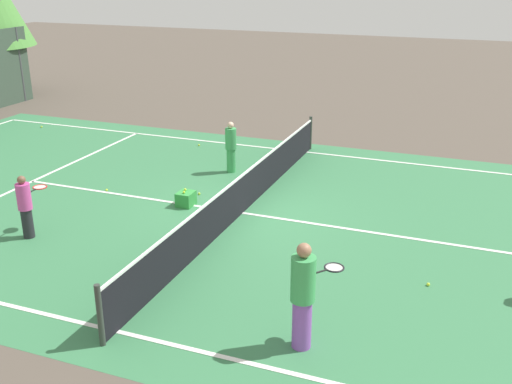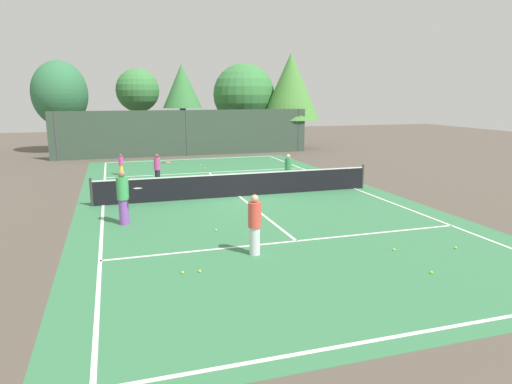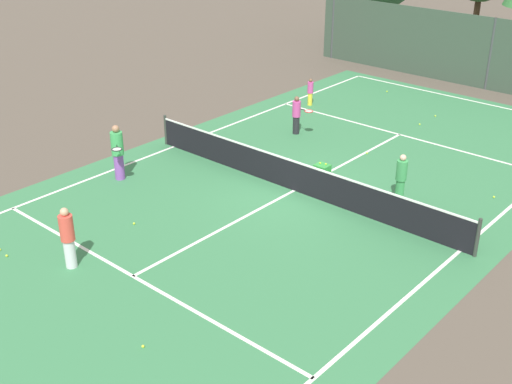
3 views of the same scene
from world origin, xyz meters
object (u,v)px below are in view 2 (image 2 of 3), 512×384
(player_1, at_px, (158,168))
(tennis_ball_8, at_px, (183,273))
(player_0, at_px, (288,170))
(tennis_ball_3, at_px, (205,168))
(tennis_ball_10, at_px, (216,230))
(player_4, at_px, (121,164))
(tennis_ball_1, at_px, (220,179))
(tennis_ball_11, at_px, (246,188))
(ball_crate, at_px, (229,186))
(tennis_ball_6, at_px, (145,164))
(player_2, at_px, (255,224))
(tennis_ball_9, at_px, (200,271))
(player_3, at_px, (123,197))
(tennis_ball_0, at_px, (271,159))
(tennis_ball_2, at_px, (201,165))
(tennis_ball_7, at_px, (394,250))
(tennis_ball_12, at_px, (456,248))
(tennis_ball_5, at_px, (310,176))
(tennis_ball_4, at_px, (431,272))

(player_1, xyz_separation_m, tennis_ball_8, (-0.58, -11.84, -0.72))
(player_0, xyz_separation_m, tennis_ball_8, (-6.38, -9.41, -0.74))
(tennis_ball_3, distance_m, tennis_ball_10, 12.69)
(player_1, bearing_deg, player_4, 118.43)
(tennis_ball_1, height_order, tennis_ball_11, same)
(player_4, distance_m, ball_crate, 7.14)
(tennis_ball_1, xyz_separation_m, tennis_ball_6, (-3.22, 6.69, 0.00))
(player_1, relative_size, player_2, 0.88)
(tennis_ball_8, height_order, tennis_ball_11, same)
(tennis_ball_9, relative_size, tennis_ball_10, 1.00)
(player_0, height_order, player_3, player_3)
(tennis_ball_0, relative_size, tennis_ball_6, 1.00)
(tennis_ball_2, bearing_deg, tennis_ball_7, -82.68)
(ball_crate, relative_size, tennis_ball_6, 6.99)
(ball_crate, distance_m, tennis_ball_12, 10.68)
(tennis_ball_5, bearing_deg, tennis_ball_3, 138.59)
(player_4, xyz_separation_m, ball_crate, (4.59, -5.45, -0.41))
(player_0, distance_m, player_3, 8.81)
(player_2, bearing_deg, tennis_ball_1, 81.77)
(tennis_ball_3, bearing_deg, player_3, -114.04)
(tennis_ball_6, bearing_deg, player_3, -96.88)
(tennis_ball_10, bearing_deg, tennis_ball_0, 64.79)
(player_1, height_order, tennis_ball_2, player_1)
(player_2, xyz_separation_m, tennis_ball_1, (1.61, 11.11, -0.81))
(player_4, bearing_deg, player_3, -90.75)
(player_0, distance_m, tennis_ball_12, 9.97)
(tennis_ball_12, bearing_deg, player_3, 148.53)
(tennis_ball_2, height_order, tennis_ball_7, same)
(player_1, height_order, ball_crate, player_1)
(player_0, height_order, tennis_ball_10, player_0)
(tennis_ball_1, distance_m, tennis_ball_7, 12.18)
(ball_crate, xyz_separation_m, tennis_ball_2, (0.11, 7.59, -0.15))
(tennis_ball_11, bearing_deg, tennis_ball_8, -114.62)
(player_2, height_order, tennis_ball_10, player_2)
(player_1, height_order, tennis_ball_4, player_1)
(tennis_ball_6, distance_m, tennis_ball_9, 18.63)
(player_2, height_order, tennis_ball_7, player_2)
(player_2, height_order, tennis_ball_12, player_2)
(ball_crate, distance_m, tennis_ball_5, 5.35)
(player_2, xyz_separation_m, tennis_ball_4, (3.66, -2.58, -0.81))
(tennis_ball_0, xyz_separation_m, tennis_ball_9, (-8.11, -18.11, 0.00))
(tennis_ball_8, bearing_deg, tennis_ball_4, -17.30)
(tennis_ball_2, xyz_separation_m, tennis_ball_6, (-3.18, 1.57, 0.00))
(player_4, distance_m, tennis_ball_3, 4.81)
(tennis_ball_6, bearing_deg, tennis_ball_12, -69.52)
(tennis_ball_5, relative_size, tennis_ball_12, 1.00)
(tennis_ball_11, bearing_deg, tennis_ball_6, 112.96)
(tennis_ball_11, bearing_deg, tennis_ball_0, 64.06)
(ball_crate, relative_size, tennis_ball_11, 6.99)
(player_3, distance_m, tennis_ball_7, 8.67)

